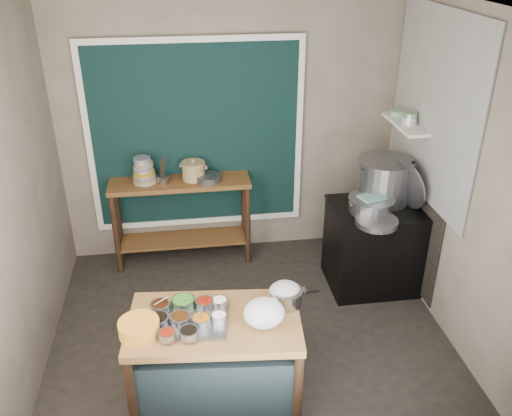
{
  "coord_description": "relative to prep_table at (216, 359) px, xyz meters",
  "views": [
    {
      "loc": [
        -0.48,
        -3.86,
        3.28
      ],
      "look_at": [
        0.1,
        0.25,
        1.12
      ],
      "focal_mm": 38.0,
      "sensor_mm": 36.0,
      "label": 1
    }
  ],
  "objects": [
    {
      "name": "green_cloth",
      "position": [
        1.58,
        1.22,
        0.66
      ],
      "size": [
        0.27,
        0.24,
        0.02
      ],
      "primitive_type": "cube",
      "rotation": [
        0.0,
        0.0,
        0.32
      ],
      "color": "slate",
      "rests_on": "steamer"
    },
    {
      "name": "curtain_panel",
      "position": [
        -0.0,
        2.22,
        0.98
      ],
      "size": [
        2.1,
        0.02,
        1.9
      ],
      "primitive_type": "cube",
      "color": "black",
      "rests_on": "back_wall"
    },
    {
      "name": "back_counter",
      "position": [
        -0.2,
        2.03,
        0.1
      ],
      "size": [
        1.45,
        0.4,
        0.95
      ],
      "primitive_type": "cube",
      "color": "brown",
      "rests_on": "floor"
    },
    {
      "name": "utensil_cup",
      "position": [
        -0.37,
        2.01,
        0.62
      ],
      "size": [
        0.18,
        0.18,
        0.08
      ],
      "primitive_type": "cylinder",
      "rotation": [
        0.0,
        0.0,
        -0.32
      ],
      "color": "gray",
      "rests_on": "back_counter"
    },
    {
      "name": "stove_block",
      "position": [
        1.7,
        1.3,
        0.05
      ],
      "size": [
        0.9,
        0.68,
        0.85
      ],
      "primitive_type": "cube",
      "color": "black",
      "rests_on": "floor"
    },
    {
      "name": "ceramic_crock",
      "position": [
        -0.05,
        2.05,
        0.66
      ],
      "size": [
        0.32,
        0.32,
        0.17
      ],
      "primitive_type": null,
      "rotation": [
        0.0,
        0.0,
        -0.35
      ],
      "color": "#8F784E",
      "rests_on": "back_counter"
    },
    {
      "name": "stove_top",
      "position": [
        1.7,
        1.3,
        0.49
      ],
      "size": [
        0.92,
        0.69,
        0.03
      ],
      "primitive_type": "cube",
      "color": "black",
      "rests_on": "stove_block"
    },
    {
      "name": "plastic_bag_a",
      "position": [
        0.35,
        -0.11,
        0.48
      ],
      "size": [
        0.35,
        0.33,
        0.22
      ],
      "primitive_type": "ellipsoid",
      "rotation": [
        0.0,
        0.0,
        0.32
      ],
      "color": "white",
      "rests_on": "prep_table"
    },
    {
      "name": "condiment_tray",
      "position": [
        -0.19,
        0.0,
        0.39
      ],
      "size": [
        0.63,
        0.49,
        0.03
      ],
      "primitive_type": "cube",
      "rotation": [
        0.0,
        0.0,
        -0.16
      ],
      "color": "gray",
      "rests_on": "prep_table"
    },
    {
      "name": "plastic_bag_b",
      "position": [
        0.54,
        0.13,
        0.47
      ],
      "size": [
        0.27,
        0.23,
        0.19
      ],
      "primitive_type": "ellipsoid",
      "rotation": [
        0.0,
        0.0,
        0.08
      ],
      "color": "white",
      "rests_on": "prep_table"
    },
    {
      "name": "left_wall",
      "position": [
        -1.41,
        0.75,
        1.02
      ],
      "size": [
        0.02,
        3.0,
        2.8
      ],
      "primitive_type": "cube",
      "color": "#76685A",
      "rests_on": "floor"
    },
    {
      "name": "saucepan",
      "position": [
        0.56,
        0.11,
        0.44
      ],
      "size": [
        0.26,
        0.26,
        0.13
      ],
      "primitive_type": null,
      "rotation": [
        0.0,
        0.0,
        0.1
      ],
      "color": "gray",
      "rests_on": "prep_table"
    },
    {
      "name": "bowl_stack",
      "position": [
        -0.56,
        2.04,
        0.69
      ],
      "size": [
        0.24,
        0.24,
        0.27
      ],
      "color": "tan",
      "rests_on": "back_counter"
    },
    {
      "name": "tile_panel",
      "position": [
        2.08,
        1.3,
        1.48
      ],
      "size": [
        0.02,
        1.7,
        1.7
      ],
      "primitive_type": "cube",
      "color": "#B2B2AA",
      "rests_on": "right_wall"
    },
    {
      "name": "condiment_bowls",
      "position": [
        -0.21,
        0.02,
        0.43
      ],
      "size": [
        0.59,
        0.49,
        0.07
      ],
      "color": "gray",
      "rests_on": "condiment_tray"
    },
    {
      "name": "prep_table",
      "position": [
        0.0,
        0.0,
        0.0
      ],
      "size": [
        1.31,
        0.84,
        0.75
      ],
      "primitive_type": "cube",
      "rotation": [
        0.0,
        0.0,
        -0.1
      ],
      "color": "brown",
      "rests_on": "floor"
    },
    {
      "name": "shelf_bowl_green",
      "position": [
        1.98,
        1.81,
        1.27
      ],
      "size": [
        0.18,
        0.18,
        0.05
      ],
      "primitive_type": "cylinder",
      "rotation": [
        0.0,
        0.0,
        -0.21
      ],
      "color": "gray",
      "rests_on": "wall_shelf"
    },
    {
      "name": "right_wall",
      "position": [
        2.11,
        0.75,
        1.02
      ],
      "size": [
        0.02,
        3.0,
        2.8
      ],
      "primitive_type": "cube",
      "color": "#76685A",
      "rests_on": "floor"
    },
    {
      "name": "soot_patch",
      "position": [
        2.09,
        1.4,
        0.32
      ],
      "size": [
        0.01,
        1.3,
        1.3
      ],
      "primitive_type": "cube",
      "color": "black",
      "rests_on": "right_wall"
    },
    {
      "name": "ceiling",
      "position": [
        0.35,
        0.75,
        2.43
      ],
      "size": [
        3.5,
        3.0,
        0.02
      ],
      "primitive_type": "cube",
      "color": "#76685A",
      "rests_on": "back_wall"
    },
    {
      "name": "steamer",
      "position": [
        1.58,
        1.22,
        0.58
      ],
      "size": [
        0.53,
        0.53,
        0.14
      ],
      "primitive_type": null,
      "rotation": [
        0.0,
        0.0,
        0.21
      ],
      "color": "gray",
      "rests_on": "stove_top"
    },
    {
      "name": "back_wall",
      "position": [
        0.35,
        2.26,
        1.02
      ],
      "size": [
        3.5,
        0.02,
        2.8
      ],
      "primitive_type": "cube",
      "color": "#76685A",
      "rests_on": "floor"
    },
    {
      "name": "yellow_basin",
      "position": [
        -0.53,
        -0.08,
        0.43
      ],
      "size": [
        0.36,
        0.36,
        0.11
      ],
      "primitive_type": "cylinder",
      "rotation": [
        0.0,
        0.0,
        0.31
      ],
      "color": "#C17A29",
      "rests_on": "prep_table"
    },
    {
      "name": "floor",
      "position": [
        0.35,
        0.75,
        -0.39
      ],
      "size": [
        3.5,
        3.0,
        0.02
      ],
      "primitive_type": "cube",
      "color": "black",
      "rests_on": "ground"
    },
    {
      "name": "wide_bowl",
      "position": [
        0.09,
        1.98,
        0.61
      ],
      "size": [
        0.29,
        0.29,
        0.07
      ],
      "primitive_type": "cylinder",
      "rotation": [
        0.0,
        0.0,
        -0.1
      ],
      "color": "gray",
      "rests_on": "back_counter"
    },
    {
      "name": "wall_shelf",
      "position": [
        1.98,
        1.6,
        1.23
      ],
      "size": [
        0.22,
        0.7,
        0.03
      ],
      "primitive_type": "cube",
      "color": "beige",
      "rests_on": "right_wall"
    },
    {
      "name": "shelf_bowl_stack",
      "position": [
        1.98,
        1.53,
        1.29
      ],
      "size": [
        0.14,
        0.14,
        0.12
      ],
      "color": "silver",
      "rests_on": "wall_shelf"
    },
    {
      "name": "stock_pot",
      "position": [
        1.77,
        1.44,
        0.72
      ],
      "size": [
        0.66,
        0.66,
        0.42
      ],
      "primitive_type": null,
      "rotation": [
        0.0,
        0.0,
        0.26
      ],
      "color": "gray",
      "rests_on": "stove_top"
    },
    {
      "name": "pot_lid",
      "position": [
        1.93,
        1.27,
        0.74
      ],
      "size": [
        0.25,
        0.5,
        0.48
      ],
      "primitive_type": "cylinder",
      "rotation": [
        0.0,
        1.36,
        0.28
      ],
      "color": "gray",
      "rests_on": "stove_top"
    },
    {
      "name": "curtain_frame",
      "position": [
        -0.0,
        2.21,
        0.98
      ],
      "size": [
        2.22,
        0.03,
        2.02
      ],
      "primitive_type": null,
      "color": "beige",
      "rests_on": "back_wall"
    },
    {
      "name": "shallow_pan",
      "position": [
        1.55,
        0.98,
        0.53
      ],
      "size": [
        0.49,
        0.49,
        0.05
      ],
      "primitive_type": "cylinder",
      "rotation": [
        0.0,
        0.0,
        -0.34
      ],
      "color": "gray",
      "rests_on": "stove_top"
    }
  ]
}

